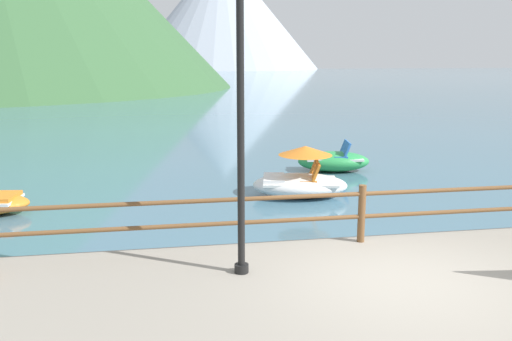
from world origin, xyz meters
TOP-DOWN VIEW (x-y plane):
  - ground_plane at (0.00, 40.00)m, footprint 200.00×200.00m
  - dock_railing at (0.00, 1.55)m, footprint 23.92×0.12m
  - lamp_post at (-2.10, 0.62)m, footprint 0.28×0.28m
  - pedal_boat_1 at (1.81, 8.65)m, footprint 2.27×1.42m
  - pedal_boat_2 at (0.11, 5.97)m, footprint 2.54×1.80m
  - distant_peak at (12.85, 142.63)m, footprint 52.35×52.35m

SIDE VIEW (x-z plane):
  - ground_plane at x=0.00m, z-range 0.00..0.00m
  - pedal_boat_1 at x=1.81m, z-range -0.14..0.77m
  - pedal_boat_2 at x=0.11m, z-range -0.20..1.06m
  - dock_railing at x=0.00m, z-range 0.51..1.46m
  - lamp_post at x=-2.10m, z-range 0.84..5.42m
  - distant_peak at x=12.85m, z-range 0.00..30.86m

